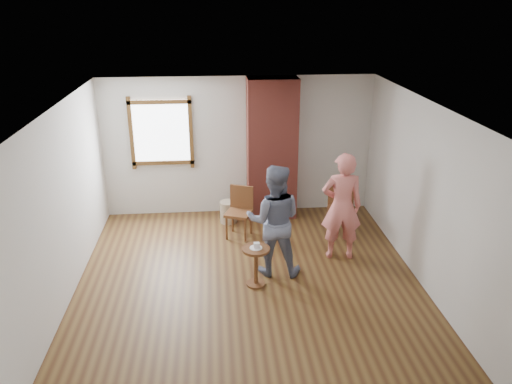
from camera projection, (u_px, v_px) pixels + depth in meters
ground at (250, 286)px, 7.23m from camera, size 5.50×5.50×0.00m
room_shell at (242, 155)px, 7.12m from camera, size 5.04×5.52×2.62m
brick_chimney at (272, 149)px, 9.12m from camera, size 0.90×0.50×2.60m
stoneware_crock at (228, 212)px, 9.20m from camera, size 0.33×0.33×0.41m
dark_pot at (223, 215)px, 9.40m from camera, size 0.15×0.15×0.14m
dining_chair_left at (240, 209)px, 8.61m from camera, size 0.53×0.53×0.88m
dining_chair_right at (340, 205)px, 8.64m from camera, size 0.55×0.55×0.96m
side_table at (256, 260)px, 7.13m from camera, size 0.40×0.40×0.60m
cake_plate at (256, 248)px, 7.05m from camera, size 0.18×0.18×0.01m
cake_slice at (257, 246)px, 7.04m from camera, size 0.08×0.07×0.06m
man at (274, 220)px, 7.31m from camera, size 0.93×0.78×1.71m
person_pink at (342, 207)px, 7.74m from camera, size 0.67×0.47×1.74m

